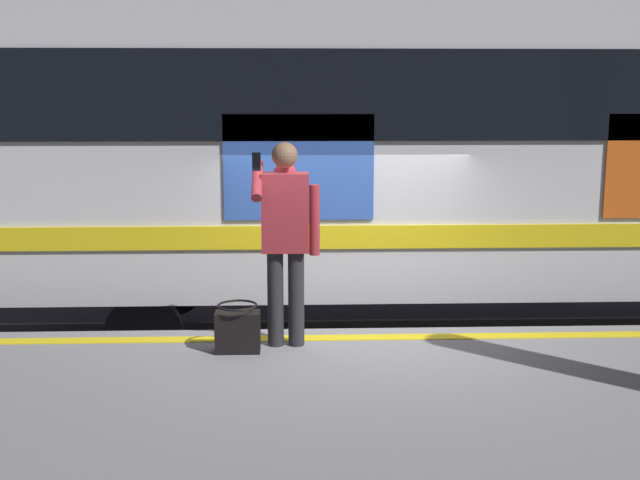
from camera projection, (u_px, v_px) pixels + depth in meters
name	position (u px, v px, depth m)	size (l,w,h in m)	color
ground_plane	(350.00, 422.00, 7.56)	(24.62, 24.62, 0.00)	#3D3D3F
platform	(370.00, 465.00, 5.67)	(15.15, 3.68, 0.93)	gray
safety_line	(354.00, 337.00, 7.10)	(14.84, 0.16, 0.01)	yellow
track_rail_near	(341.00, 362.00, 9.01)	(19.69, 0.08, 0.16)	slate
track_rail_far	(334.00, 326.00, 10.42)	(19.69, 0.08, 0.16)	slate
train_carriage	(461.00, 134.00, 9.31)	(11.07, 2.85, 4.20)	silver
passenger	(286.00, 227.00, 6.72)	(0.57, 0.55, 1.77)	#262628
handbag	(238.00, 330.00, 6.69)	(0.38, 0.34, 0.42)	black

